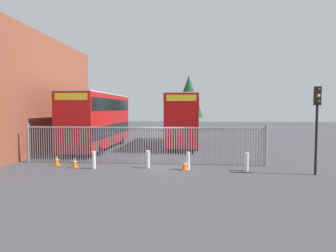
{
  "coord_description": "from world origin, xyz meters",
  "views": [
    {
      "loc": [
        1.78,
        -16.96,
        3.23
      ],
      "look_at": [
        0.0,
        4.0,
        2.0
      ],
      "focal_mm": 31.59,
      "sensor_mm": 36.0,
      "label": 1
    }
  ],
  "objects_px": {
    "bollard_near_right": "(188,161)",
    "bollard_far_right": "(247,162)",
    "traffic_light_kerbside": "(317,114)",
    "double_decker_bus_behind_fence_left": "(184,118)",
    "traffic_cone_by_gate": "(75,163)",
    "traffic_cone_mid_forecourt": "(185,165)",
    "traffic_cone_near_kerb": "(57,160)",
    "double_decker_bus_near_gate": "(99,119)",
    "bollard_near_left": "(94,160)",
    "bollard_center_front": "(148,159)"
  },
  "relations": [
    {
      "from": "double_decker_bus_near_gate",
      "to": "bollard_far_right",
      "type": "relative_size",
      "value": 11.38
    },
    {
      "from": "bollard_near_right",
      "to": "traffic_cone_near_kerb",
      "type": "height_order",
      "value": "bollard_near_right"
    },
    {
      "from": "bollard_near_left",
      "to": "traffic_cone_mid_forecourt",
      "type": "xyz_separation_m",
      "value": [
        4.89,
        -0.02,
        -0.19
      ]
    },
    {
      "from": "double_decker_bus_behind_fence_left",
      "to": "bollard_near_right",
      "type": "xyz_separation_m",
      "value": [
        0.59,
        -10.74,
        -1.95
      ]
    },
    {
      "from": "traffic_cone_by_gate",
      "to": "bollard_center_front",
      "type": "bearing_deg",
      "value": 4.27
    },
    {
      "from": "bollard_near_right",
      "to": "traffic_cone_mid_forecourt",
      "type": "relative_size",
      "value": 1.61
    },
    {
      "from": "traffic_cone_near_kerb",
      "to": "double_decker_bus_near_gate",
      "type": "bearing_deg",
      "value": 89.34
    },
    {
      "from": "bollard_far_right",
      "to": "traffic_cone_near_kerb",
      "type": "xyz_separation_m",
      "value": [
        -10.51,
        0.57,
        -0.19
      ]
    },
    {
      "from": "traffic_cone_near_kerb",
      "to": "bollard_near_left",
      "type": "bearing_deg",
      "value": -15.67
    },
    {
      "from": "bollard_near_right",
      "to": "traffic_cone_mid_forecourt",
      "type": "height_order",
      "value": "bollard_near_right"
    },
    {
      "from": "double_decker_bus_near_gate",
      "to": "bollard_center_front",
      "type": "relative_size",
      "value": 11.38
    },
    {
      "from": "bollard_center_front",
      "to": "traffic_cone_near_kerb",
      "type": "distance_m",
      "value": 5.29
    },
    {
      "from": "bollard_near_left",
      "to": "traffic_cone_near_kerb",
      "type": "height_order",
      "value": "bollard_near_left"
    },
    {
      "from": "double_decker_bus_near_gate",
      "to": "bollard_center_front",
      "type": "xyz_separation_m",
      "value": [
        5.2,
        -7.57,
        -1.95
      ]
    },
    {
      "from": "double_decker_bus_near_gate",
      "to": "bollard_near_left",
      "type": "distance_m",
      "value": 8.55
    },
    {
      "from": "bollard_center_front",
      "to": "bollard_far_right",
      "type": "xyz_separation_m",
      "value": [
        5.23,
        -0.32,
        0.0
      ]
    },
    {
      "from": "double_decker_bus_behind_fence_left",
      "to": "traffic_cone_near_kerb",
      "type": "relative_size",
      "value": 18.32
    },
    {
      "from": "bollard_center_front",
      "to": "traffic_cone_by_gate",
      "type": "height_order",
      "value": "bollard_center_front"
    },
    {
      "from": "bollard_far_right",
      "to": "traffic_cone_mid_forecourt",
      "type": "bearing_deg",
      "value": -177.8
    },
    {
      "from": "bollard_center_front",
      "to": "traffic_light_kerbside",
      "type": "distance_m",
      "value": 8.84
    },
    {
      "from": "bollard_near_left",
      "to": "traffic_cone_near_kerb",
      "type": "xyz_separation_m",
      "value": [
        -2.4,
        0.67,
        -0.19
      ]
    },
    {
      "from": "bollard_center_front",
      "to": "bollard_near_right",
      "type": "relative_size",
      "value": 1.0
    },
    {
      "from": "traffic_cone_by_gate",
      "to": "bollard_near_right",
      "type": "bearing_deg",
      "value": 0.22
    },
    {
      "from": "double_decker_bus_behind_fence_left",
      "to": "traffic_cone_by_gate",
      "type": "bearing_deg",
      "value": -117.46
    },
    {
      "from": "traffic_light_kerbside",
      "to": "bollard_near_left",
      "type": "bearing_deg",
      "value": 177.17
    },
    {
      "from": "bollard_near_left",
      "to": "traffic_cone_mid_forecourt",
      "type": "relative_size",
      "value": 1.61
    },
    {
      "from": "bollard_far_right",
      "to": "double_decker_bus_near_gate",
      "type": "bearing_deg",
      "value": 142.87
    },
    {
      "from": "double_decker_bus_behind_fence_left",
      "to": "traffic_cone_mid_forecourt",
      "type": "height_order",
      "value": "double_decker_bus_behind_fence_left"
    },
    {
      "from": "bollard_near_right",
      "to": "bollard_far_right",
      "type": "height_order",
      "value": "same"
    },
    {
      "from": "traffic_cone_near_kerb",
      "to": "traffic_cone_by_gate",
      "type": "bearing_deg",
      "value": -23.0
    },
    {
      "from": "bollard_center_front",
      "to": "traffic_cone_mid_forecourt",
      "type": "height_order",
      "value": "bollard_center_front"
    },
    {
      "from": "bollard_near_left",
      "to": "traffic_light_kerbside",
      "type": "relative_size",
      "value": 0.22
    },
    {
      "from": "bollard_near_right",
      "to": "traffic_cone_by_gate",
      "type": "distance_m",
      "value": 6.19
    },
    {
      "from": "bollard_center_front",
      "to": "traffic_cone_mid_forecourt",
      "type": "xyz_separation_m",
      "value": [
        2.01,
        -0.45,
        -0.19
      ]
    },
    {
      "from": "double_decker_bus_near_gate",
      "to": "traffic_cone_mid_forecourt",
      "type": "height_order",
      "value": "double_decker_bus_near_gate"
    },
    {
      "from": "traffic_cone_near_kerb",
      "to": "traffic_cone_mid_forecourt",
      "type": "bearing_deg",
      "value": -5.46
    },
    {
      "from": "double_decker_bus_near_gate",
      "to": "double_decker_bus_behind_fence_left",
      "type": "xyz_separation_m",
      "value": [
        6.8,
        2.89,
        0.0
      ]
    },
    {
      "from": "traffic_cone_near_kerb",
      "to": "traffic_light_kerbside",
      "type": "distance_m",
      "value": 14.02
    },
    {
      "from": "traffic_light_kerbside",
      "to": "bollard_center_front",
      "type": "bearing_deg",
      "value": 173.33
    },
    {
      "from": "traffic_cone_mid_forecourt",
      "to": "traffic_cone_near_kerb",
      "type": "bearing_deg",
      "value": 174.54
    },
    {
      "from": "double_decker_bus_near_gate",
      "to": "traffic_cone_near_kerb",
      "type": "bearing_deg",
      "value": -90.66
    },
    {
      "from": "bollard_near_left",
      "to": "double_decker_bus_behind_fence_left",
      "type": "bearing_deg",
      "value": 67.64
    },
    {
      "from": "traffic_light_kerbside",
      "to": "traffic_cone_by_gate",
      "type": "bearing_deg",
      "value": 176.84
    },
    {
      "from": "double_decker_bus_behind_fence_left",
      "to": "traffic_cone_by_gate",
      "type": "relative_size",
      "value": 18.32
    },
    {
      "from": "bollard_near_left",
      "to": "traffic_cone_by_gate",
      "type": "distance_m",
      "value": 1.14
    },
    {
      "from": "traffic_light_kerbside",
      "to": "double_decker_bus_behind_fence_left",
      "type": "bearing_deg",
      "value": 120.77
    },
    {
      "from": "double_decker_bus_behind_fence_left",
      "to": "bollard_far_right",
      "type": "bearing_deg",
      "value": -71.4
    },
    {
      "from": "bollard_near_right",
      "to": "bollard_far_right",
      "type": "bearing_deg",
      "value": -0.94
    },
    {
      "from": "bollard_far_right",
      "to": "bollard_near_left",
      "type": "bearing_deg",
      "value": -179.29
    },
    {
      "from": "bollard_center_front",
      "to": "double_decker_bus_behind_fence_left",
      "type": "bearing_deg",
      "value": 81.31
    }
  ]
}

